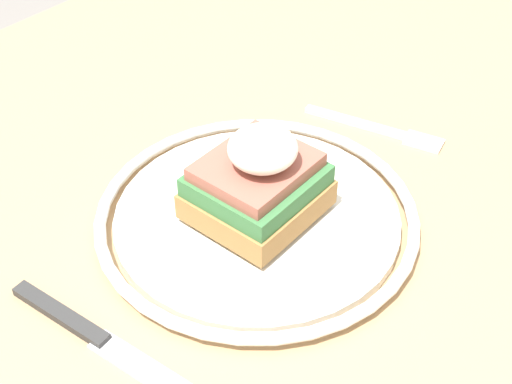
{
  "coord_description": "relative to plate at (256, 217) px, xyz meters",
  "views": [
    {
      "loc": [
        0.34,
        0.29,
        1.16
      ],
      "look_at": [
        0.0,
        0.02,
        0.78
      ],
      "focal_mm": 50.0,
      "sensor_mm": 36.0,
      "label": 1
    }
  ],
  "objects": [
    {
      "name": "sandwich",
      "position": [
        0.0,
        0.0,
        0.04
      ],
      "size": [
        0.1,
        0.09,
        0.08
      ],
      "color": "#9E703D",
      "rests_on": "plate"
    },
    {
      "name": "plate",
      "position": [
        0.0,
        0.0,
        0.0
      ],
      "size": [
        0.27,
        0.27,
        0.02
      ],
      "color": "silver",
      "rests_on": "dining_table"
    },
    {
      "name": "fork",
      "position": [
        -0.18,
        0.01,
        -0.01
      ],
      "size": [
        0.05,
        0.14,
        0.0
      ],
      "color": "silver",
      "rests_on": "dining_table"
    },
    {
      "name": "knife",
      "position": [
        0.17,
        -0.01,
        -0.01
      ],
      "size": [
        0.03,
        0.18,
        0.01
      ],
      "color": "#2D2D2D",
      "rests_on": "dining_table"
    },
    {
      "name": "dining_table",
      "position": [
        -0.0,
        -0.02,
        -0.11
      ],
      "size": [
        1.1,
        0.88,
        0.75
      ],
      "color": "tan",
      "rests_on": "ground_plane"
    }
  ]
}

